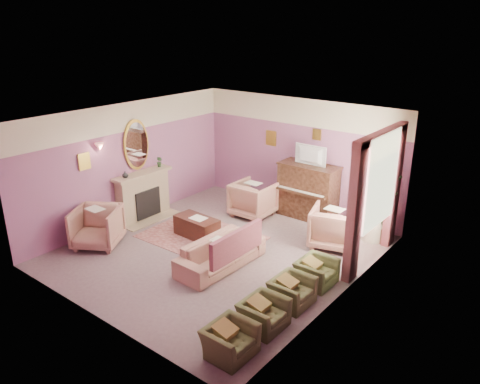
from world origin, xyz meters
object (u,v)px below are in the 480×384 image
Objects in this scene: television at (309,154)px; olive_chair_b at (264,310)px; floral_armchair_front at (97,225)px; olive_chair_c at (292,287)px; side_table at (374,225)px; piano at (308,192)px; coffee_table at (197,227)px; olive_chair_d at (316,268)px; olive_chair_a at (230,336)px; floral_armchair_left at (253,197)px; floral_armchair_right at (333,225)px; sofa at (221,248)px.

television is 4.69m from olive_chair_b.
floral_armchair_front is 4.46m from olive_chair_c.
olive_chair_b is (4.40, -0.12, -0.17)m from floral_armchair_front.
olive_chair_b is 4.03m from side_table.
floral_armchair_front is (-2.68, -4.10, -0.18)m from piano.
olive_chair_d reaches higher than coffee_table.
floral_armchair_front is 1.33× the size of olive_chair_a.
television is 0.84× the size of floral_armchair_front.
olive_chair_a is at bearing -56.90° from floral_armchair_left.
piano reaches higher than olive_chair_d.
olive_chair_c is at bearing -62.86° from television.
piano is at bearing 116.79° from olive_chair_c.
floral_armchair_left is 2.91m from side_table.
television is at bearing 117.14° from olive_chair_c.
olive_chair_b is (1.72, -4.17, -1.29)m from television.
olive_chair_c is at bearing -90.00° from olive_chair_d.
television reaches higher than floral_armchair_left.
floral_armchair_right is 1.33× the size of olive_chair_b.
coffee_table is at bearing -118.90° from television.
olive_chair_d is at bearing 18.12° from sofa.
olive_chair_a is 1.02× the size of side_table.
olive_chair_a is at bearing -40.01° from coffee_table.
side_table is at bearing 88.94° from olive_chair_c.
floral_armchair_left reaches higher than sofa.
piano is at bearing 61.59° from coffee_table.
olive_chair_a and olive_chair_b have the same top height.
sofa is at bearing 149.20° from olive_chair_b.
coffee_table is 1.43× the size of side_table.
olive_chair_d is (0.00, 0.82, 0.00)m from olive_chair_c.
floral_armchair_right reaches higher than olive_chair_a.
floral_armchair_left is at bearing -145.07° from piano.
olive_chair_a is 0.82m from olive_chair_b.
floral_armchair_front is 4.66m from olive_chair_d.
floral_armchair_front is 1.33× the size of olive_chair_c.
floral_armchair_right reaches higher than olive_chair_b.
television reaches higher than sofa.
floral_armchair_right is 1.64m from olive_chair_d.
floral_armchair_front is 4.40m from olive_chair_b.
floral_armchair_right is 1.33× the size of olive_chair_c.
television is at bearing 112.38° from olive_chair_b.
sofa is at bearing -67.07° from floral_armchair_left.
television is 1.12× the size of olive_chair_d.
sofa is 1.79m from olive_chair_c.
sofa is 2.68× the size of olive_chair_d.
olive_chair_c is at bearing 90.00° from olive_chair_b.
olive_chair_a is at bearing -71.01° from television.
olive_chair_c is 0.82m from olive_chair_d.
piano is 2.85m from coffee_table.
piano reaches higher than floral_armchair_front.
floral_armchair_front is at bearing 178.46° from olive_chair_b.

